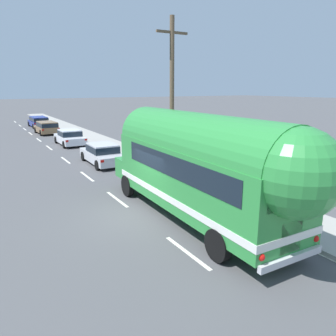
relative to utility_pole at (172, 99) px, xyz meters
name	(u,v)px	position (x,y,z in m)	size (l,w,h in m)	color
ground_plane	(138,215)	(-3.91, -3.81, -4.42)	(300.00, 300.00, 0.00)	#4C4C4F
lane_markings	(95,154)	(-1.46, 8.91, -4.42)	(3.61, 80.00, 0.01)	silver
sidewalk_slab	(139,157)	(0.92, 6.19, -4.35)	(2.71, 90.00, 0.15)	#9E9B93
utility_pole	(172,99)	(0.00, 0.00, 0.00)	(1.80, 0.24, 8.50)	brown
painted_bus	(203,164)	(-2.19, -5.76, -2.12)	(2.76, 11.37, 4.12)	#2D8C3D
car_lead	(102,153)	(-2.02, 5.59, -3.69)	(1.95, 4.60, 1.37)	silver
car_second	(70,137)	(-1.98, 14.21, -3.69)	(1.96, 4.48, 1.37)	white
car_third	(47,127)	(-2.35, 22.58, -3.63)	(2.09, 4.30, 1.37)	olive
car_fourth	(39,121)	(-2.03, 29.61, -3.62)	(2.07, 4.78, 1.37)	navy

